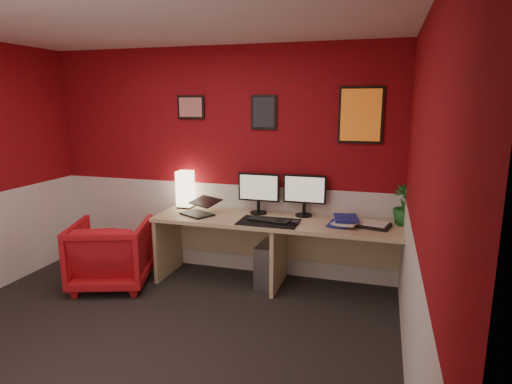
{
  "coord_description": "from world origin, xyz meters",
  "views": [
    {
      "loc": [
        1.76,
        -2.7,
        1.91
      ],
      "look_at": [
        0.6,
        1.21,
        1.05
      ],
      "focal_mm": 30.08,
      "sensor_mm": 36.0,
      "label": 1
    }
  ],
  "objects_px": {
    "shoji_lamp": "(185,190)",
    "monitor_right": "(304,189)",
    "desk": "(278,254)",
    "zen_tray": "(371,225)",
    "laptop": "(197,205)",
    "potted_plant": "(405,205)",
    "pc_tower": "(269,263)",
    "armchair": "(111,253)",
    "monitor_left": "(258,187)"
  },
  "relations": [
    {
      "from": "desk",
      "to": "armchair",
      "type": "distance_m",
      "value": 1.75
    },
    {
      "from": "laptop",
      "to": "monitor_right",
      "type": "height_order",
      "value": "monitor_right"
    },
    {
      "from": "shoji_lamp",
      "to": "armchair",
      "type": "distance_m",
      "value": 1.04
    },
    {
      "from": "laptop",
      "to": "monitor_right",
      "type": "xyz_separation_m",
      "value": [
        1.1,
        0.29,
        0.18
      ]
    },
    {
      "from": "potted_plant",
      "to": "laptop",
      "type": "bearing_deg",
      "value": -173.65
    },
    {
      "from": "zen_tray",
      "to": "pc_tower",
      "type": "distance_m",
      "value": 1.15
    },
    {
      "from": "monitor_right",
      "to": "potted_plant",
      "type": "bearing_deg",
      "value": -3.01
    },
    {
      "from": "monitor_right",
      "to": "armchair",
      "type": "distance_m",
      "value": 2.14
    },
    {
      "from": "laptop",
      "to": "monitor_right",
      "type": "bearing_deg",
      "value": 43.16
    },
    {
      "from": "potted_plant",
      "to": "armchair",
      "type": "xyz_separation_m",
      "value": [
        -2.91,
        -0.62,
        -0.58
      ]
    },
    {
      "from": "pc_tower",
      "to": "armchair",
      "type": "bearing_deg",
      "value": -159.66
    },
    {
      "from": "monitor_right",
      "to": "pc_tower",
      "type": "relative_size",
      "value": 1.29
    },
    {
      "from": "shoji_lamp",
      "to": "monitor_left",
      "type": "relative_size",
      "value": 0.69
    },
    {
      "from": "zen_tray",
      "to": "monitor_right",
      "type": "bearing_deg",
      "value": 163.39
    },
    {
      "from": "shoji_lamp",
      "to": "laptop",
      "type": "xyz_separation_m",
      "value": [
        0.26,
        -0.27,
        -0.09
      ]
    },
    {
      "from": "desk",
      "to": "armchair",
      "type": "bearing_deg",
      "value": -165.34
    },
    {
      "from": "monitor_right",
      "to": "potted_plant",
      "type": "distance_m",
      "value": 1.0
    },
    {
      "from": "pc_tower",
      "to": "armchair",
      "type": "relative_size",
      "value": 0.58
    },
    {
      "from": "pc_tower",
      "to": "monitor_right",
      "type": "bearing_deg",
      "value": 29.55
    },
    {
      "from": "desk",
      "to": "zen_tray",
      "type": "xyz_separation_m",
      "value": [
        0.91,
        0.02,
        0.38
      ]
    },
    {
      "from": "shoji_lamp",
      "to": "armchair",
      "type": "bearing_deg",
      "value": -130.46
    },
    {
      "from": "laptop",
      "to": "potted_plant",
      "type": "bearing_deg",
      "value": 34.94
    },
    {
      "from": "armchair",
      "to": "potted_plant",
      "type": "bearing_deg",
      "value": 173.29
    },
    {
      "from": "laptop",
      "to": "monitor_left",
      "type": "xyz_separation_m",
      "value": [
        0.61,
        0.25,
        0.18
      ]
    },
    {
      "from": "monitor_left",
      "to": "pc_tower",
      "type": "xyz_separation_m",
      "value": [
        0.16,
        -0.13,
        -0.8
      ]
    },
    {
      "from": "pc_tower",
      "to": "potted_plant",
      "type": "bearing_deg",
      "value": 7.61
    },
    {
      "from": "zen_tray",
      "to": "pc_tower",
      "type": "bearing_deg",
      "value": 177.86
    },
    {
      "from": "potted_plant",
      "to": "armchair",
      "type": "distance_m",
      "value": 3.03
    },
    {
      "from": "shoji_lamp",
      "to": "monitor_right",
      "type": "xyz_separation_m",
      "value": [
        1.36,
        0.02,
        0.09
      ]
    },
    {
      "from": "pc_tower",
      "to": "desk",
      "type": "bearing_deg",
      "value": -25.48
    },
    {
      "from": "monitor_left",
      "to": "monitor_right",
      "type": "relative_size",
      "value": 1.0
    },
    {
      "from": "shoji_lamp",
      "to": "laptop",
      "type": "bearing_deg",
      "value": -45.82
    },
    {
      "from": "shoji_lamp",
      "to": "armchair",
      "type": "xyz_separation_m",
      "value": [
        -0.56,
        -0.65,
        -0.58
      ]
    },
    {
      "from": "desk",
      "to": "monitor_right",
      "type": "height_order",
      "value": "monitor_right"
    },
    {
      "from": "potted_plant",
      "to": "pc_tower",
      "type": "xyz_separation_m",
      "value": [
        -1.33,
        -0.12,
        -0.7
      ]
    },
    {
      "from": "shoji_lamp",
      "to": "desk",
      "type": "bearing_deg",
      "value": -10.48
    },
    {
      "from": "monitor_right",
      "to": "potted_plant",
      "type": "height_order",
      "value": "monitor_right"
    },
    {
      "from": "shoji_lamp",
      "to": "zen_tray",
      "type": "height_order",
      "value": "shoji_lamp"
    },
    {
      "from": "zen_tray",
      "to": "potted_plant",
      "type": "height_order",
      "value": "potted_plant"
    },
    {
      "from": "zen_tray",
      "to": "shoji_lamp",
      "type": "bearing_deg",
      "value": 174.77
    },
    {
      "from": "monitor_right",
      "to": "pc_tower",
      "type": "xyz_separation_m",
      "value": [
        -0.33,
        -0.17,
        -0.8
      ]
    },
    {
      "from": "monitor_left",
      "to": "armchair",
      "type": "distance_m",
      "value": 1.7
    },
    {
      "from": "monitor_right",
      "to": "zen_tray",
      "type": "xyz_separation_m",
      "value": [
        0.69,
        -0.21,
        -0.28
      ]
    },
    {
      "from": "shoji_lamp",
      "to": "potted_plant",
      "type": "relative_size",
      "value": 1.01
    },
    {
      "from": "monitor_right",
      "to": "monitor_left",
      "type": "bearing_deg",
      "value": -175.52
    },
    {
      "from": "monitor_left",
      "to": "laptop",
      "type": "bearing_deg",
      "value": -157.93
    },
    {
      "from": "potted_plant",
      "to": "monitor_left",
      "type": "bearing_deg",
      "value": 179.45
    },
    {
      "from": "monitor_right",
      "to": "zen_tray",
      "type": "distance_m",
      "value": 0.77
    },
    {
      "from": "desk",
      "to": "zen_tray",
      "type": "bearing_deg",
      "value": 1.46
    },
    {
      "from": "desk",
      "to": "zen_tray",
      "type": "distance_m",
      "value": 0.99
    }
  ]
}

